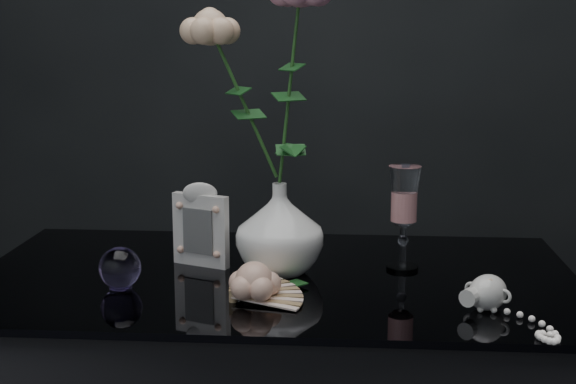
# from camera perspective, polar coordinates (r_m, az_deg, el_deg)

# --- Properties ---
(vase) EXTENTS (0.19, 0.19, 0.16)m
(vase) POSITION_cam_1_polar(r_m,az_deg,el_deg) (1.40, -0.60, -2.62)
(vase) COLOR white
(vase) RESTS_ON table
(wine_glass) EXTENTS (0.08, 0.08, 0.19)m
(wine_glass) POSITION_cam_1_polar(r_m,az_deg,el_deg) (1.43, 8.22, -1.86)
(wine_glass) COLOR white
(wine_glass) RESTS_ON table
(picture_frame) EXTENTS (0.14, 0.12, 0.15)m
(picture_frame) POSITION_cam_1_polar(r_m,az_deg,el_deg) (1.45, -6.23, -2.29)
(picture_frame) COLOR silver
(picture_frame) RESTS_ON table
(paperweight) EXTENTS (0.08, 0.08, 0.07)m
(paperweight) POSITION_cam_1_polar(r_m,az_deg,el_deg) (1.36, -11.86, -5.30)
(paperweight) COLOR #8E78C4
(paperweight) RESTS_ON table
(paper_fan) EXTENTS (0.24, 0.19, 0.02)m
(paper_fan) POSITION_cam_1_polar(r_m,az_deg,el_deg) (1.27, -3.93, -7.29)
(paper_fan) COLOR beige
(paper_fan) RESTS_ON table
(loose_rose) EXTENTS (0.18, 0.21, 0.06)m
(loose_rose) POSITION_cam_1_polar(r_m,az_deg,el_deg) (1.27, -2.43, -6.36)
(loose_rose) COLOR #DCA88E
(loose_rose) RESTS_ON table
(pearl_jar) EXTENTS (0.27, 0.27, 0.06)m
(pearl_jar) POSITION_cam_1_polar(r_m,az_deg,el_deg) (1.27, 14.02, -6.83)
(pearl_jar) COLOR silver
(pearl_jar) RESTS_ON table
(roses) EXTENTS (0.24, 0.13, 0.42)m
(roses) POSITION_cam_1_polar(r_m,az_deg,el_deg) (1.37, -1.61, 8.52)
(roses) COLOR #E6B990
(roses) RESTS_ON vase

